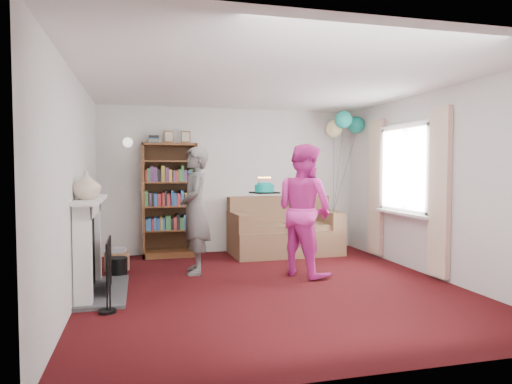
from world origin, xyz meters
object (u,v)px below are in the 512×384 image
object	(u,v)px
bookcase	(169,201)
person_striped	(195,210)
person_magenta	(304,210)
sofa	(284,232)
birthday_cake	(264,188)

from	to	relation	value
bookcase	person_striped	world-z (taller)	bookcase
bookcase	person_magenta	xyz separation A→B (m)	(1.70, -1.81, -0.03)
sofa	birthday_cake	world-z (taller)	birthday_cake
bookcase	person_magenta	bearing A→B (deg)	-46.87
sofa	bookcase	bearing A→B (deg)	171.61
bookcase	person_magenta	distance (m)	2.48
person_magenta	bookcase	bearing A→B (deg)	14.67
bookcase	person_striped	bearing A→B (deg)	-78.74
bookcase	birthday_cake	bearing A→B (deg)	-55.07
bookcase	birthday_cake	xyz separation A→B (m)	(1.17, -1.68, 0.27)
bookcase	sofa	bearing A→B (deg)	-6.75
person_striped	person_magenta	xyz separation A→B (m)	(1.43, -0.47, 0.02)
birthday_cake	person_magenta	bearing A→B (deg)	-14.22
bookcase	birthday_cake	distance (m)	2.06
person_striped	sofa	bearing A→B (deg)	128.19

